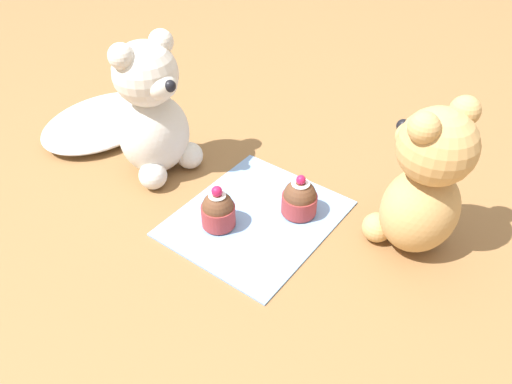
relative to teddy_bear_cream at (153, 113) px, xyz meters
name	(u,v)px	position (x,y,z in m)	size (l,w,h in m)	color
ground_plane	(256,219)	(-0.01, -0.22, -0.11)	(4.00, 4.00, 0.00)	olive
knitted_placemat	(256,217)	(-0.01, -0.22, -0.11)	(0.26, 0.23, 0.01)	#7A9ED1
tulle_cloth	(103,121)	(0.03, 0.19, -0.10)	(0.26, 0.19, 0.04)	silver
teddy_bear_cream	(153,113)	(0.00, 0.00, 0.00)	(0.14, 0.13, 0.25)	silver
teddy_bear_tan	(425,184)	(0.09, -0.44, 0.00)	(0.15, 0.14, 0.24)	tan
cupcake_near_cream_bear	(218,210)	(-0.05, -0.18, -0.08)	(0.05, 0.05, 0.07)	#993333
cupcake_near_tan_bear	(300,199)	(0.05, -0.27, -0.08)	(0.06, 0.06, 0.07)	#993333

